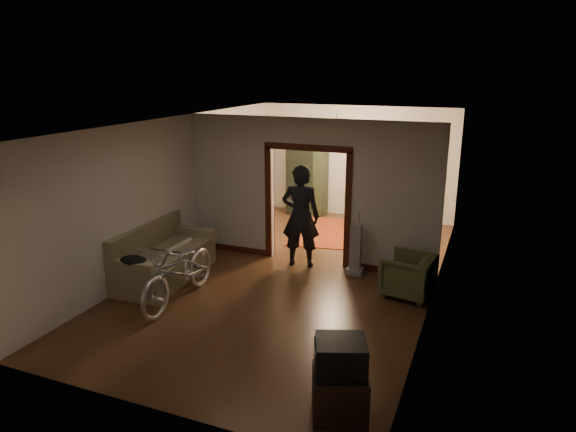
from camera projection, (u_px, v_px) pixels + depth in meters
The scene contains 24 objects.
floor at pixel (294, 274), 9.54m from camera, with size 5.00×8.50×0.01m, color #3A2112.
ceiling at pixel (295, 122), 8.76m from camera, with size 5.00×8.50×0.01m, color white.
wall_back at pixel (355, 162), 12.93m from camera, with size 5.00×0.02×2.80m, color beige.
wall_left at pixel (175, 189), 10.04m from camera, with size 0.02×8.50×2.80m, color beige.
wall_right at pixel (439, 215), 8.25m from camera, with size 0.02×8.50×2.80m, color beige.
partition_wall at pixel (308, 192), 9.81m from camera, with size 5.00×0.14×2.80m, color beige.
door_casing at pixel (308, 207), 9.90m from camera, with size 1.74×0.20×2.32m, color #3A160D.
far_window at pixel (383, 158), 12.60m from camera, with size 0.98×0.06×1.28m, color black.
chandelier at pixel (336, 132), 11.11m from camera, with size 0.24×0.24×0.24m, color #FFE0A5.
light_switch at pixel (361, 206), 9.41m from camera, with size 0.08×0.01×0.12m, color silver.
sofa at pixel (164, 253), 9.21m from camera, with size 0.96×2.13×0.98m, color #6F6C4A.
rolled_paper at pixel (178, 246), 9.43m from camera, with size 0.10×0.10×0.76m, color beige.
jacket at pixel (133, 260), 8.33m from camera, with size 0.46×0.34×0.13m, color black.
bicycle at pixel (179, 271), 8.27m from camera, with size 0.71×2.03×1.07m, color silver.
armchair at pixel (408, 275), 8.54m from camera, with size 0.77×0.80×0.72m, color #4D552F.
tv_stand at pixel (340, 394), 5.58m from camera, with size 0.59×0.53×0.53m, color black.
crt_tv at pixel (341, 360), 5.47m from camera, with size 0.53×0.48×0.46m, color black.
vacuum at pixel (356, 250), 9.38m from camera, with size 0.30×0.24×0.97m, color gray.
person at pixel (301, 216), 9.68m from camera, with size 0.72×0.47×1.97m, color black.
oriental_rug at pixel (332, 232), 11.92m from camera, with size 1.75×2.30×0.02m, color maroon.
locker at pixel (307, 177), 13.20m from camera, with size 0.97×0.54×1.94m, color #26301C.
globe at pixel (308, 140), 12.93m from camera, with size 0.28×0.28×0.28m, color #1E5972.
desk at pixel (387, 210), 12.47m from camera, with size 0.97×0.54×0.72m, color black.
desk_chair at pixel (365, 210), 12.09m from camera, with size 0.42×0.42×0.93m, color black.
Camera 1 is at (3.21, -8.26, 3.69)m, focal length 32.00 mm.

